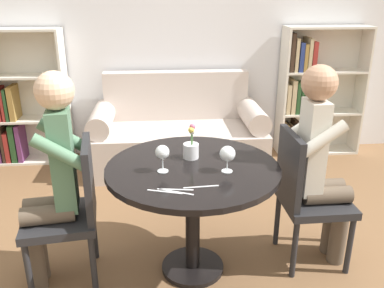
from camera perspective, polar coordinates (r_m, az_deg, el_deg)
The scene contains 17 objects.
ground_plane at distance 2.78m, azimuth 0.09°, elevation -17.06°, with size 16.00×16.00×0.00m, color brown.
back_wall at distance 4.33m, azimuth -2.47°, elevation 16.13°, with size 5.20×0.05×2.70m.
round_table at distance 2.45m, azimuth 0.10°, elevation -5.85°, with size 1.03×1.03×0.73m.
couch at distance 4.13m, azimuth -1.97°, elevation 1.11°, with size 1.71×0.80×0.92m.
bookshelf_left at distance 4.54m, azimuth -23.89°, elevation 5.18°, with size 0.88×0.28×1.36m.
bookshelf_right at distance 4.58m, azimuth 16.22°, elevation 7.20°, with size 0.88×0.28×1.36m.
chair_left at distance 2.54m, azimuth -16.58°, elevation -8.58°, with size 0.47×0.47×0.90m.
chair_right at distance 2.70m, azimuth 15.60°, elevation -6.62°, with size 0.43×0.43×0.90m.
person_left at distance 2.45m, azimuth -19.07°, elevation -4.49°, with size 0.44×0.37×1.31m.
person_right at distance 2.65m, azimuth 17.73°, elevation -2.46°, with size 0.42×0.34×1.31m.
wine_glass_left at distance 2.29m, azimuth -4.18°, elevation -1.28°, with size 0.08×0.08×0.16m.
wine_glass_right at distance 2.30m, azimuth 5.00°, elevation -1.48°, with size 0.09×0.09×0.15m.
flower_vase at distance 2.48m, azimuth -0.08°, elevation -0.54°, with size 0.10×0.10×0.22m.
knife_left_setting at distance 2.15m, azimuth 1.29°, elevation -6.02°, with size 0.19×0.02×0.00m.
fork_left_setting at distance 2.12m, azimuth -2.36°, elevation -6.40°, with size 0.19×0.04×0.00m.
knife_right_setting at distance 2.11m, azimuth -3.83°, elevation -6.70°, with size 0.18×0.07×0.00m.
fork_right_setting at distance 2.10m, azimuth -2.24°, elevation -6.74°, with size 0.18×0.09×0.00m.
Camera 1 is at (-0.19, -2.18, 1.71)m, focal length 38.00 mm.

